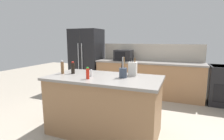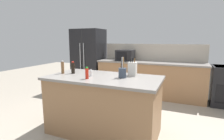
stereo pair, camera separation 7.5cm
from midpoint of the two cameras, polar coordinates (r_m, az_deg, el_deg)
The scene contains 12 objects.
ground_plane at distance 3.10m, azimuth -1.98°, elevation -19.43°, with size 14.00×14.00×0.00m, color gray.
back_counter_run at distance 4.83m, azimuth 12.49°, elevation -2.85°, with size 2.83×0.66×0.94m.
wall_backsplash at distance 5.04m, azimuth 13.47°, elevation 5.66°, with size 2.79×0.03×0.46m, color #B2A899.
kitchen_island at distance 2.90m, azimuth -2.04°, elevation -11.26°, with size 1.79×0.93×0.94m.
refrigerator at distance 5.48m, azimuth -7.19°, elevation 3.49°, with size 0.90×0.75×1.83m.
microwave at distance 4.91m, azimuth 4.78°, elevation 4.83°, with size 0.47×0.39×0.30m.
knife_block at distance 2.83m, azimuth 7.43°, elevation 0.40°, with size 0.13×0.10×0.29m.
utensil_crock at distance 2.67m, azimuth 4.22°, elevation -0.80°, with size 0.12×0.12×0.32m.
salt_shaker at distance 2.80m, azimuth -6.18°, elevation -1.00°, with size 0.05×0.05×0.11m.
hot_sauce_bottle at distance 2.61m, azimuth -7.38°, elevation -1.08°, with size 0.05×0.05×0.18m.
soy_sauce_bottle at distance 3.07m, azimuth -11.94°, elevation 0.71°, with size 0.06×0.06×0.21m.
pepper_grinder at distance 3.11m, azimuth -15.16°, elevation 0.85°, with size 0.05×0.05×0.23m.
Camera 2 is at (1.19, -2.43, 1.51)m, focal length 28.00 mm.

